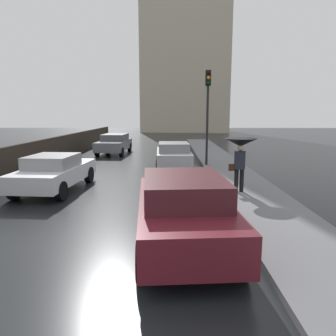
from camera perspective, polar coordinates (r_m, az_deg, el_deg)
name	(u,v)px	position (r m, az deg, el deg)	size (l,w,h in m)	color
car_maroon_mid_road	(183,209)	(6.59, 2.73, -7.49)	(2.14, 4.45, 1.51)	maroon
car_silver_far_ahead	(173,155)	(15.97, 1.00, 2.44)	(1.88, 3.89, 1.33)	#B2B5BA
car_grey_behind_camera	(114,143)	(22.18, -9.75, 4.45)	(2.01, 4.38, 1.36)	slate
car_white_far_lane	(55,172)	(12.04, -19.94, -0.66)	(2.02, 4.26, 1.31)	silver
pedestrian_with_umbrella_near	(240,148)	(10.72, 13.01, 3.49)	(1.11, 1.11, 1.81)	black
traffic_light	(208,101)	(16.25, 7.25, 12.05)	(0.26, 0.39, 4.75)	black
distant_tower	(187,11)	(51.79, 3.41, 26.62)	(13.76, 8.37, 38.92)	#B2A88E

